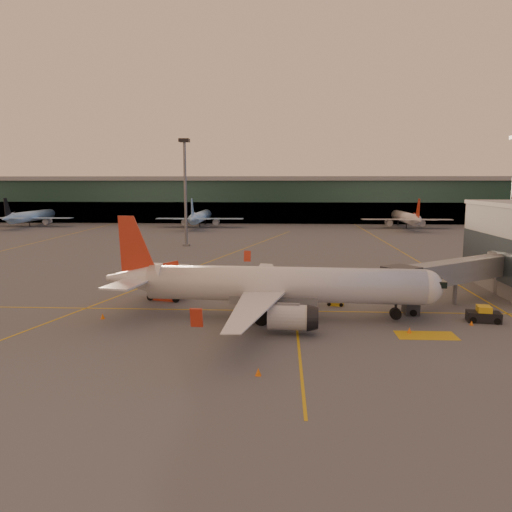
{
  "coord_description": "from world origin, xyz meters",
  "views": [
    {
      "loc": [
        3.37,
        -53.58,
        15.36
      ],
      "look_at": [
        -0.34,
        16.3,
        5.0
      ],
      "focal_mm": 35.0,
      "sensor_mm": 36.0,
      "label": 1
    }
  ],
  "objects_px": {
    "main_airplane": "(272,286)",
    "gpu_cart": "(336,301)",
    "pushback_tug": "(484,315)",
    "catering_truck": "(165,280)"
  },
  "relations": [
    {
      "from": "gpu_cart",
      "to": "pushback_tug",
      "type": "relative_size",
      "value": 0.58
    },
    {
      "from": "main_airplane",
      "to": "catering_truck",
      "type": "bearing_deg",
      "value": 152.06
    },
    {
      "from": "catering_truck",
      "to": "gpu_cart",
      "type": "distance_m",
      "value": 22.39
    },
    {
      "from": "pushback_tug",
      "to": "catering_truck",
      "type": "bearing_deg",
      "value": 175.87
    },
    {
      "from": "catering_truck",
      "to": "pushback_tug",
      "type": "distance_m",
      "value": 38.85
    },
    {
      "from": "main_airplane",
      "to": "pushback_tug",
      "type": "bearing_deg",
      "value": 2.09
    },
    {
      "from": "main_airplane",
      "to": "pushback_tug",
      "type": "relative_size",
      "value": 10.24
    },
    {
      "from": "gpu_cart",
      "to": "pushback_tug",
      "type": "height_order",
      "value": "pushback_tug"
    },
    {
      "from": "main_airplane",
      "to": "gpu_cart",
      "type": "height_order",
      "value": "main_airplane"
    },
    {
      "from": "catering_truck",
      "to": "pushback_tug",
      "type": "xyz_separation_m",
      "value": [
        37.78,
        -8.87,
        -1.88
      ]
    }
  ]
}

